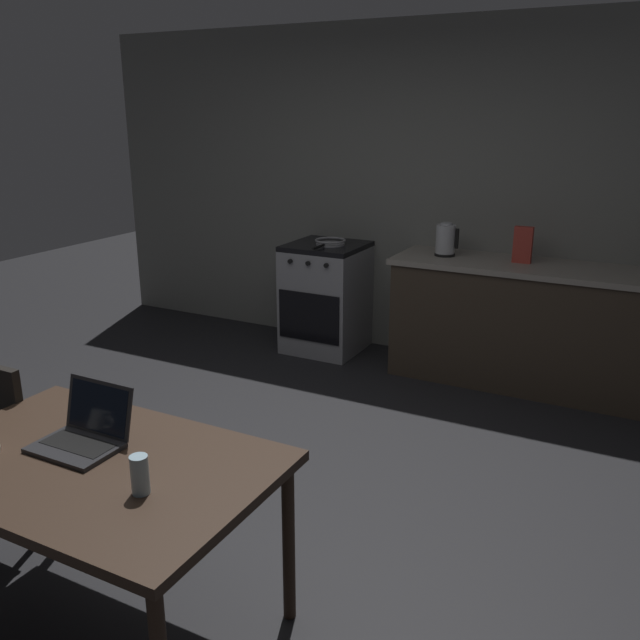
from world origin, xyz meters
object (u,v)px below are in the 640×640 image
object	(u,v)px
frying_pan	(330,242)
cereal_box	(523,245)
laptop	(83,434)
drinking_glass	(140,475)
dining_table	(94,477)
electric_kettle	(446,240)
stove_oven	(326,297)

from	to	relation	value
frying_pan	cereal_box	bearing A→B (deg)	1.84
laptop	drinking_glass	xyz separation A→B (m)	(0.42, -0.16, 0.02)
frying_pan	drinking_glass	distance (m)	3.47
frying_pan	cereal_box	xyz separation A→B (m)	(1.51, 0.05, 0.11)
dining_table	frying_pan	world-z (taller)	frying_pan
electric_kettle	cereal_box	distance (m)	0.56
laptop	cereal_box	xyz separation A→B (m)	(0.96, 3.22, 0.26)
drinking_glass	frying_pan	bearing A→B (deg)	106.31
stove_oven	laptop	world-z (taller)	laptop
dining_table	frying_pan	bearing A→B (deg)	101.55
stove_oven	frying_pan	size ratio (longest dim) A/B	2.14
laptop	electric_kettle	distance (m)	3.23
frying_pan	electric_kettle	bearing A→B (deg)	1.72
laptop	frying_pan	bearing A→B (deg)	104.67
dining_table	frying_pan	size ratio (longest dim) A/B	3.15
electric_kettle	drinking_glass	size ratio (longest dim) A/B	1.81
stove_oven	cereal_box	distance (m)	1.66
stove_oven	laptop	bearing A→B (deg)	-79.41
frying_pan	drinking_glass	size ratio (longest dim) A/B	3.09
dining_table	laptop	size ratio (longest dim) A/B	4.17
drinking_glass	cereal_box	distance (m)	3.43
stove_oven	drinking_glass	distance (m)	3.52
electric_kettle	drinking_glass	distance (m)	3.36
frying_pan	cereal_box	distance (m)	1.51
drinking_glass	dining_table	bearing A→B (deg)	164.94
electric_kettle	drinking_glass	xyz separation A→B (m)	(0.02, -3.36, -0.22)
laptop	electric_kettle	size ratio (longest dim) A/B	1.29
electric_kettle	cereal_box	size ratio (longest dim) A/B	0.95
stove_oven	drinking_glass	world-z (taller)	stove_oven
drinking_glass	stove_oven	bearing A→B (deg)	106.94
laptop	frying_pan	distance (m)	3.22
dining_table	electric_kettle	world-z (taller)	electric_kettle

